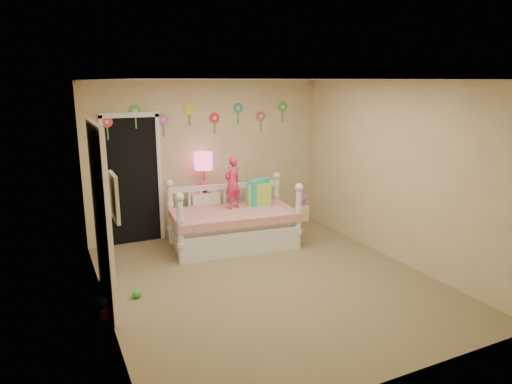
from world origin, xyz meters
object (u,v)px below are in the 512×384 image
daybed (233,214)px  table_lamp (204,166)px  nightstand (205,214)px  child (232,183)px

daybed → table_lamp: (-0.24, 0.66, 0.67)m
nightstand → table_lamp: bearing=0.0°
daybed → nightstand: size_ratio=2.53×
daybed → nightstand: (-0.24, 0.66, -0.14)m
daybed → table_lamp: size_ratio=2.94×
daybed → nightstand: 0.72m
daybed → child: child is taller
child → table_lamp: bearing=-82.5°
child → table_lamp: (-0.28, 0.54, 0.20)m
table_lamp → child: bearing=-62.2°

